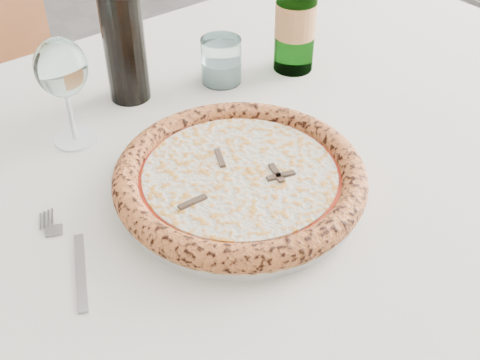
{
  "coord_description": "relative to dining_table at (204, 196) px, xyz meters",
  "views": [
    {
      "loc": [
        -0.34,
        -0.52,
        1.29
      ],
      "look_at": [
        0.03,
        0.0,
        0.78
      ],
      "focal_mm": 45.0,
      "sensor_mm": 36.0,
      "label": 1
    }
  ],
  "objects": [
    {
      "name": "dining_table",
      "position": [
        0.0,
        0.0,
        0.0
      ],
      "size": [
        1.64,
        1.03,
        0.76
      ],
      "color": "brown",
      "rests_on": "floor"
    },
    {
      "name": "plate",
      "position": [
        -0.0,
        -0.1,
        0.09
      ],
      "size": [
        0.33,
        0.33,
        0.02
      ],
      "color": "silver",
      "rests_on": "dining_table"
    },
    {
      "name": "wine_bottle",
      "position": [
        -0.01,
        0.21,
        0.2
      ],
      "size": [
        0.07,
        0.07,
        0.28
      ],
      "color": "black",
      "rests_on": "dining_table"
    },
    {
      "name": "chair_far",
      "position": [
        -0.12,
        0.74,
        -0.14
      ],
      "size": [
        0.53,
        0.53,
        0.93
      ],
      "color": "brown",
      "rests_on": "floor"
    },
    {
      "name": "pizza",
      "position": [
        -0.0,
        -0.1,
        0.11
      ],
      "size": [
        0.34,
        0.34,
        0.04
      ],
      "color": "tan",
      "rests_on": "plate"
    },
    {
      "name": "fork",
      "position": [
        -0.24,
        -0.09,
        0.08
      ],
      "size": [
        0.06,
        0.18,
        0.0
      ],
      "color": "gray",
      "rests_on": "dining_table"
    },
    {
      "name": "beer_bottle",
      "position": [
        0.28,
        0.13,
        0.19
      ],
      "size": [
        0.07,
        0.07,
        0.28
      ],
      "color": "#32722F",
      "rests_on": "dining_table"
    },
    {
      "name": "wine_glass",
      "position": [
        -0.14,
        0.14,
        0.2
      ],
      "size": [
        0.08,
        0.08,
        0.17
      ],
      "color": "white",
      "rests_on": "dining_table"
    },
    {
      "name": "tumbler",
      "position": [
        0.15,
        0.17,
        0.11
      ],
      "size": [
        0.07,
        0.07,
        0.08
      ],
      "color": "white",
      "rests_on": "dining_table"
    }
  ]
}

